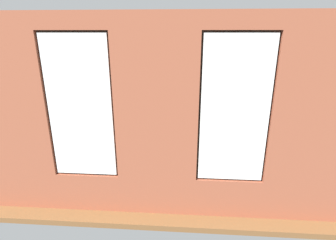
# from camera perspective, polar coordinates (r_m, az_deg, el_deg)

# --- Properties ---
(ground_plane) EXTENTS (6.89, 5.77, 0.10)m
(ground_plane) POSITION_cam_1_polar(r_m,az_deg,el_deg) (6.91, 0.04, -6.62)
(ground_plane) COLOR brown
(brick_wall_with_windows) EXTENTS (6.29, 0.30, 3.18)m
(brick_wall_with_windows) POSITION_cam_1_polar(r_m,az_deg,el_deg) (4.00, -2.55, -1.23)
(brick_wall_with_windows) COLOR #9E5138
(brick_wall_with_windows) RESTS_ON ground_plane
(white_wall_right) EXTENTS (0.10, 4.77, 3.18)m
(white_wall_right) POSITION_cam_1_polar(r_m,az_deg,el_deg) (7.12, -25.94, 6.17)
(white_wall_right) COLOR silver
(white_wall_right) RESTS_ON ground_plane
(couch_by_window) EXTENTS (1.79, 0.87, 0.80)m
(couch_by_window) POSITION_cam_1_polar(r_m,az_deg,el_deg) (5.09, -0.21, -11.68)
(couch_by_window) COLOR black
(couch_by_window) RESTS_ON ground_plane
(couch_left) EXTENTS (1.02, 2.13, 0.80)m
(couch_left) POSITION_cam_1_polar(r_m,az_deg,el_deg) (6.84, 20.88, -4.76)
(couch_left) COLOR black
(couch_left) RESTS_ON ground_plane
(coffee_table) EXTENTS (1.52, 0.81, 0.45)m
(coffee_table) POSITION_cam_1_polar(r_m,az_deg,el_deg) (7.10, 0.93, -2.00)
(coffee_table) COLOR olive
(coffee_table) RESTS_ON ground_plane
(cup_ceramic) EXTENTS (0.07, 0.07, 0.08)m
(cup_ceramic) POSITION_cam_1_polar(r_m,az_deg,el_deg) (7.00, -2.86, -1.55)
(cup_ceramic) COLOR silver
(cup_ceramic) RESTS_ON coffee_table
(candle_jar) EXTENTS (0.08, 0.08, 0.11)m
(candle_jar) POSITION_cam_1_polar(r_m,az_deg,el_deg) (7.19, 4.34, -0.90)
(candle_jar) COLOR #B7333D
(candle_jar) RESTS_ON coffee_table
(table_plant_small) EXTENTS (0.14, 0.14, 0.21)m
(table_plant_small) POSITION_cam_1_polar(r_m,az_deg,el_deg) (7.05, 0.94, -0.75)
(table_plant_small) COLOR gray
(table_plant_small) RESTS_ON coffee_table
(remote_gray) EXTENTS (0.13, 0.17, 0.02)m
(remote_gray) POSITION_cam_1_polar(r_m,az_deg,el_deg) (6.96, 1.82, -1.89)
(remote_gray) COLOR #59595B
(remote_gray) RESTS_ON coffee_table
(media_console) EXTENTS (1.13, 0.42, 0.58)m
(media_console) POSITION_cam_1_polar(r_m,az_deg,el_deg) (7.89, -20.40, -1.89)
(media_console) COLOR black
(media_console) RESTS_ON ground_plane
(tv_flatscreen) EXTENTS (1.15, 0.20, 0.76)m
(tv_flatscreen) POSITION_cam_1_polar(r_m,az_deg,el_deg) (7.70, -20.96, 2.81)
(tv_flatscreen) COLOR black
(tv_flatscreen) RESTS_ON media_console
(papasan_chair) EXTENTS (1.13, 1.13, 0.70)m
(papasan_chair) POSITION_cam_1_polar(r_m,az_deg,el_deg) (8.31, -3.11, 1.45)
(papasan_chair) COLOR olive
(papasan_chair) RESTS_ON ground_plane
(potted_plant_corner_far_left) EXTENTS (0.71, 0.73, 1.14)m
(potted_plant_corner_far_left) POSITION_cam_1_polar(r_m,az_deg,el_deg) (5.39, 27.58, -11.05)
(potted_plant_corner_far_left) COLOR gray
(potted_plant_corner_far_left) RESTS_ON ground_plane
(potted_plant_corner_near_left) EXTENTS (1.01, 0.99, 1.24)m
(potted_plant_corner_near_left) POSITION_cam_1_polar(r_m,az_deg,el_deg) (8.70, 18.28, 2.74)
(potted_plant_corner_near_left) COLOR #47423D
(potted_plant_corner_near_left) RESTS_ON ground_plane
(potted_plant_by_left_couch) EXTENTS (0.44, 0.44, 0.75)m
(potted_plant_by_left_couch) POSITION_cam_1_polar(r_m,az_deg,el_deg) (8.03, 15.44, 0.65)
(potted_plant_by_left_couch) COLOR #9E5638
(potted_plant_by_left_couch) RESTS_ON ground_plane
(potted_plant_foreground_right) EXTENTS (0.59, 0.59, 0.96)m
(potted_plant_foreground_right) POSITION_cam_1_polar(r_m,az_deg,el_deg) (8.89, -15.37, 3.22)
(potted_plant_foreground_right) COLOR #47423D
(potted_plant_foreground_right) RESTS_ON ground_plane
(potted_plant_between_couches) EXTENTS (0.74, 0.74, 1.02)m
(potted_plant_between_couches) POSITION_cam_1_polar(r_m,az_deg,el_deg) (5.06, 15.36, -8.09)
(potted_plant_between_couches) COLOR brown
(potted_plant_between_couches) RESTS_ON ground_plane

